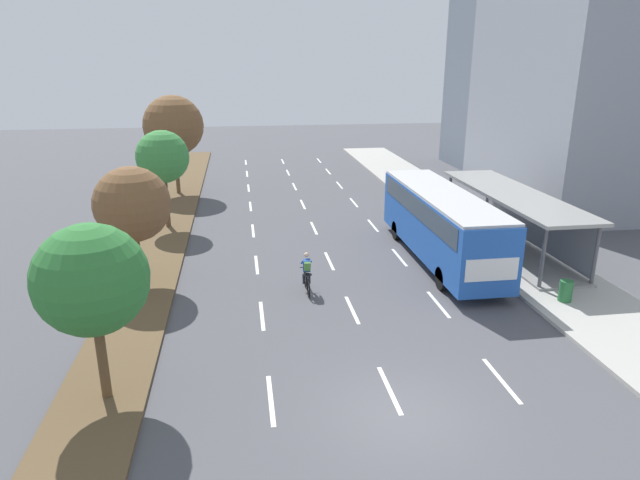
# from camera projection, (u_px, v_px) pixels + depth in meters

# --- Properties ---
(ground_plane) EXTENTS (140.00, 140.00, 0.00)m
(ground_plane) POSITION_uv_depth(u_px,v_px,m) (402.00, 416.00, 15.08)
(ground_plane) COLOR #4C4C51
(median_strip) EXTENTS (2.60, 52.00, 0.12)m
(median_strip) POSITION_uv_depth(u_px,v_px,m) (171.00, 223.00, 32.71)
(median_strip) COLOR brown
(median_strip) RESTS_ON ground
(sidewalk_right) EXTENTS (4.50, 52.00, 0.15)m
(sidewalk_right) POSITION_uv_depth(u_px,v_px,m) (453.00, 211.00, 35.13)
(sidewalk_right) COLOR #ADAAA3
(sidewalk_right) RESTS_ON ground
(lane_divider_left) EXTENTS (0.14, 46.70, 0.01)m
(lane_divider_left) POSITION_uv_depth(u_px,v_px,m) (253.00, 231.00, 31.37)
(lane_divider_left) COLOR white
(lane_divider_left) RESTS_ON ground
(lane_divider_center) EXTENTS (0.14, 46.70, 0.01)m
(lane_divider_center) POSITION_uv_depth(u_px,v_px,m) (314.00, 228.00, 31.85)
(lane_divider_center) COLOR white
(lane_divider_center) RESTS_ON ground
(lane_divider_right) EXTENTS (0.14, 46.70, 0.01)m
(lane_divider_right) POSITION_uv_depth(u_px,v_px,m) (373.00, 225.00, 32.34)
(lane_divider_right) COLOR white
(lane_divider_right) RESTS_ON ground
(bus_shelter) EXTENTS (2.90, 11.39, 2.86)m
(bus_shelter) POSITION_uv_depth(u_px,v_px,m) (516.00, 215.00, 27.65)
(bus_shelter) COLOR gray
(bus_shelter) RESTS_ON sidewalk_right
(bus) EXTENTS (2.54, 11.29, 3.37)m
(bus) POSITION_uv_depth(u_px,v_px,m) (441.00, 219.00, 26.15)
(bus) COLOR #2356B2
(bus) RESTS_ON ground
(cyclist) EXTENTS (0.46, 1.82, 1.71)m
(cyclist) POSITION_uv_depth(u_px,v_px,m) (307.00, 274.00, 22.89)
(cyclist) COLOR black
(cyclist) RESTS_ON ground
(median_tree_nearest) EXTENTS (3.06, 3.06, 5.11)m
(median_tree_nearest) POSITION_uv_depth(u_px,v_px,m) (91.00, 280.00, 14.68)
(median_tree_nearest) COLOR brown
(median_tree_nearest) RESTS_ON median_strip
(median_tree_second) EXTENTS (3.14, 3.14, 5.05)m
(median_tree_second) POSITION_uv_depth(u_px,v_px,m) (132.00, 205.00, 22.69)
(median_tree_second) COLOR brown
(median_tree_second) RESTS_ON median_strip
(median_tree_third) EXTENTS (2.93, 2.93, 5.48)m
(median_tree_third) POSITION_uv_depth(u_px,v_px,m) (163.00, 157.00, 30.59)
(median_tree_third) COLOR brown
(median_tree_third) RESTS_ON median_strip
(median_tree_fourth) EXTENTS (4.16, 4.16, 6.85)m
(median_tree_fourth) POSITION_uv_depth(u_px,v_px,m) (173.00, 126.00, 38.35)
(median_tree_fourth) COLOR brown
(median_tree_fourth) RESTS_ON median_strip
(trash_bin) EXTENTS (0.52, 0.52, 0.85)m
(trash_bin) POSITION_uv_depth(u_px,v_px,m) (566.00, 291.00, 21.78)
(trash_bin) COLOR #286B38
(trash_bin) RESTS_ON sidewalk_right
(building_near_right) EXTENTS (6.60, 13.72, 25.30)m
(building_near_right) POSITION_uv_depth(u_px,v_px,m) (573.00, 2.00, 33.87)
(building_near_right) COLOR #8E939E
(building_near_right) RESTS_ON ground
(building_mid_right) EXTENTS (10.07, 9.62, 15.19)m
(building_mid_right) POSITION_uv_depth(u_px,v_px,m) (520.00, 80.00, 47.53)
(building_mid_right) COLOR slate
(building_mid_right) RESTS_ON ground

